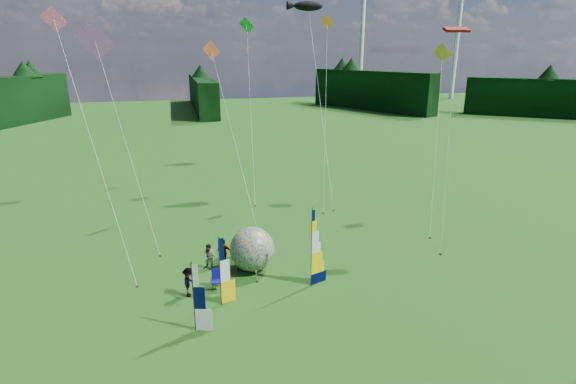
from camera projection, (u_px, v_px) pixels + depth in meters
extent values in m
plane|color=#225212|center=(326.00, 315.00, 23.09)|extent=(220.00, 220.00, 0.00)
sphere|color=#002B90|center=(252.00, 249.00, 27.49)|extent=(3.55, 3.55, 2.75)
imported|color=#66594C|center=(241.00, 259.00, 27.48)|extent=(0.64, 0.47, 1.63)
imported|color=#66594C|center=(209.00, 257.00, 27.74)|extent=(0.89, 0.70, 1.65)
imported|color=#66594C|center=(189.00, 282.00, 24.66)|extent=(0.63, 1.15, 1.69)
imported|color=#66594C|center=(224.00, 252.00, 28.36)|extent=(1.05, 0.73, 1.66)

